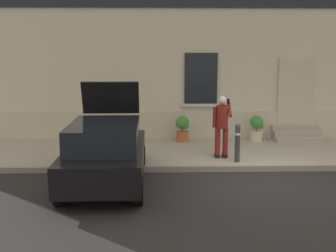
% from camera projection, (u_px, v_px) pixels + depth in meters
% --- Properties ---
extents(ground_plane, '(80.00, 80.00, 0.00)m').
position_uv_depth(ground_plane, '(264.00, 182.00, 10.52)').
color(ground_plane, '#232326').
extents(sidewalk, '(24.00, 3.60, 0.15)m').
position_uv_depth(sidewalk, '(241.00, 152.00, 13.27)').
color(sidewalk, '#99968E').
rests_on(sidewalk, ground).
extents(curb_edge, '(24.00, 0.12, 0.15)m').
position_uv_depth(curb_edge, '(255.00, 168.00, 11.43)').
color(curb_edge, gray).
rests_on(curb_edge, ground).
extents(building_facade, '(24.00, 1.52, 7.50)m').
position_uv_depth(building_facade, '(231.00, 33.00, 15.09)').
color(building_facade, beige).
rests_on(building_facade, ground).
extents(entrance_stoop, '(1.56, 0.96, 0.48)m').
position_uv_depth(entrance_stoop, '(296.00, 134.00, 14.68)').
color(entrance_stoop, '#9E998E').
rests_on(entrance_stoop, sidewalk).
extents(hatchback_car_black, '(1.82, 4.08, 2.34)m').
position_uv_depth(hatchback_car_black, '(106.00, 152.00, 10.15)').
color(hatchback_car_black, black).
rests_on(hatchback_car_black, ground).
extents(bollard_near_person, '(0.15, 0.15, 1.04)m').
position_uv_depth(bollard_near_person, '(237.00, 141.00, 11.72)').
color(bollard_near_person, '#333338').
rests_on(bollard_near_person, sidewalk).
extents(person_on_phone, '(0.51, 0.47, 1.75)m').
position_uv_depth(person_on_phone, '(222.00, 123.00, 12.08)').
color(person_on_phone, maroon).
rests_on(person_on_phone, sidewalk).
extents(planter_olive, '(0.44, 0.44, 0.86)m').
position_uv_depth(planter_olive, '(108.00, 128.00, 14.31)').
color(planter_olive, '#606B38').
rests_on(planter_olive, sidewalk).
extents(planter_terracotta, '(0.44, 0.44, 0.86)m').
position_uv_depth(planter_terracotta, '(183.00, 128.00, 14.38)').
color(planter_terracotta, '#B25B38').
rests_on(planter_terracotta, sidewalk).
extents(planter_cream, '(0.44, 0.44, 0.86)m').
position_uv_depth(planter_cream, '(257.00, 128.00, 14.44)').
color(planter_cream, beige).
rests_on(planter_cream, sidewalk).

